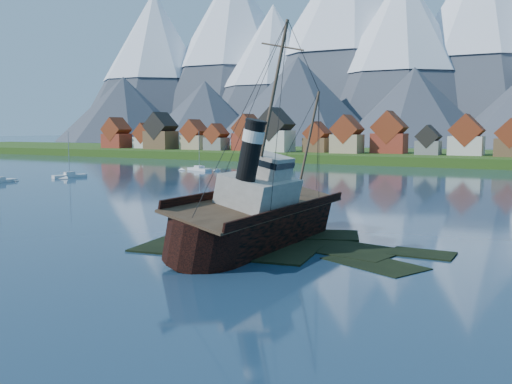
% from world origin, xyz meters
% --- Properties ---
extents(ground, '(1400.00, 1400.00, 0.00)m').
position_xyz_m(ground, '(0.00, 0.00, 0.00)').
color(ground, '#1B334C').
rests_on(ground, ground).
extents(shoal, '(31.71, 21.24, 1.14)m').
position_xyz_m(shoal, '(1.78, 2.15, -0.35)').
color(shoal, black).
rests_on(shoal, ground).
extents(shore_bank, '(600.00, 80.00, 3.20)m').
position_xyz_m(shore_bank, '(0.00, 170.00, 0.00)').
color(shore_bank, '#234313').
rests_on(shore_bank, ground).
extents(seawall, '(600.00, 2.50, 2.00)m').
position_xyz_m(seawall, '(0.00, 132.00, 0.00)').
color(seawall, '#3F3D38').
rests_on(seawall, ground).
extents(town, '(250.96, 16.69, 17.30)m').
position_xyz_m(town, '(-33.12, 152.18, 8.99)').
color(town, maroon).
rests_on(town, ground).
extents(tugboat_wreck, '(7.04, 30.34, 24.04)m').
position_xyz_m(tugboat_wreck, '(-1.45, 3.00, 3.02)').
color(tugboat_wreck, black).
rests_on(tugboat_wreck, ground).
extents(sailboat_b, '(5.06, 8.36, 11.90)m').
position_xyz_m(sailboat_b, '(-80.37, 51.39, 0.28)').
color(sailboat_b, silver).
rests_on(sailboat_b, ground).
extents(sailboat_c, '(9.36, 5.63, 11.83)m').
position_xyz_m(sailboat_c, '(-64.84, 85.56, 0.27)').
color(sailboat_c, silver).
rests_on(sailboat_c, ground).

